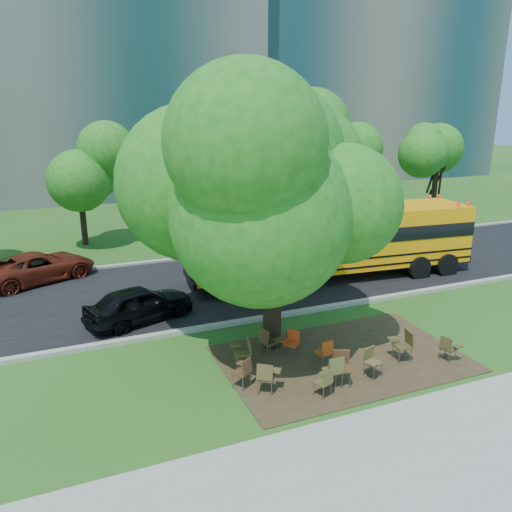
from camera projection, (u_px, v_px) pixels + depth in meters
name	position (u px, v px, depth m)	size (l,w,h in m)	color
ground	(304.00, 358.00, 14.75)	(160.00, 160.00, 0.00)	#224E18
sidewalk	(417.00, 464.00, 10.31)	(60.00, 4.00, 0.04)	gray
dirt_patch	(342.00, 358.00, 14.67)	(7.00, 4.50, 0.03)	#382819
asphalt_road	(227.00, 283.00, 20.96)	(80.00, 8.00, 0.04)	black
kerb_near	(264.00, 318.00, 17.39)	(80.00, 0.25, 0.14)	gray
kerb_far	(200.00, 257.00, 24.58)	(80.00, 0.25, 0.14)	gray
building_main	(15.00, 59.00, 40.65)	(38.00, 16.00, 22.00)	#62635E
building_right	(341.00, 56.00, 53.67)	(30.00, 16.00, 25.00)	#6D635B
bg_tree_2	(78.00, 166.00, 25.93)	(4.80, 4.80, 6.62)	black
bg_tree_3	(317.00, 146.00, 28.66)	(5.60, 5.60, 7.84)	black
bg_tree_4	(438.00, 155.00, 30.89)	(5.00, 5.00, 6.85)	black
main_tree	(273.00, 175.00, 13.93)	(7.20, 7.20, 8.92)	black
school_bus	(344.00, 238.00, 21.42)	(12.46, 3.77, 3.00)	orange
chair_0	(243.00, 370.00, 13.02)	(0.57, 0.71, 0.85)	#4D301B
chair_1	(267.00, 375.00, 12.72)	(0.76, 0.60, 0.90)	#4C4020
chair_2	(325.00, 380.00, 12.61)	(0.53, 0.60, 0.78)	#4E4822
chair_3	(341.00, 364.00, 13.18)	(0.76, 0.60, 0.95)	#51311D
chair_4	(335.00, 368.00, 12.98)	(0.62, 0.55, 0.94)	#4F4C22
chair_5	(371.00, 359.00, 13.55)	(0.58, 0.63, 0.85)	brown
chair_6	(404.00, 342.00, 14.39)	(0.57, 0.69, 0.96)	#453D1E
chair_7	(448.00, 346.00, 14.37)	(0.57, 0.54, 0.79)	#433A1D
chair_8	(244.00, 349.00, 14.05)	(0.54, 0.68, 0.92)	#4B4520
chair_9	(291.00, 340.00, 14.73)	(0.69, 0.55, 0.81)	#CD4215
chair_10	(268.00, 340.00, 14.64)	(0.64, 0.62, 0.91)	#48311A
chair_11	(326.00, 350.00, 14.10)	(0.56, 0.55, 0.84)	#B54513
black_car	(139.00, 304.00, 17.10)	(1.51, 3.75, 1.28)	black
bg_car_red	(39.00, 267.00, 21.16)	(2.11, 4.57, 1.27)	#50170D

